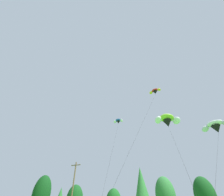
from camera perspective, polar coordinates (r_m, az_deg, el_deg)
treeline_tree_a at (r=59.48m, az=-24.55°, el=-29.40°), size 5.34×5.34×13.11m
treeline_tree_e at (r=42.08m, az=10.87°, el=-29.77°), size 4.28×4.28×12.17m
treeline_tree_f at (r=44.79m, az=19.15°, el=-30.81°), size 4.61×4.61×10.40m
treeline_tree_g at (r=43.93m, az=31.15°, el=-28.48°), size 4.41×4.41×9.68m
utility_pole at (r=36.94m, az=-14.42°, el=-30.52°), size 2.20×0.26×11.92m
parafoil_kite_high_red_yellow at (r=28.79m, az=15.55°, el=2.34°), size 7.58×9.44×19.05m
parafoil_kite_mid_lime_white at (r=23.22m, az=19.69°, el=-7.77°), size 3.74×10.74×12.36m
parafoil_kite_far_blue_white at (r=36.32m, az=2.32°, el=-8.54°), size 4.05×17.34×18.89m
parafoil_kite_low_white at (r=27.61m, az=33.85°, el=-8.65°), size 8.40×14.52×12.15m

